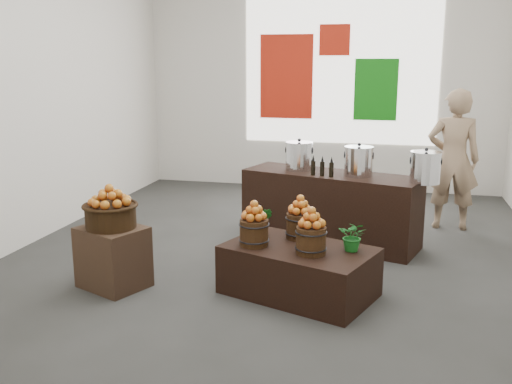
% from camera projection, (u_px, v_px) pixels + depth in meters
% --- Properties ---
extents(ground, '(7.00, 7.00, 0.00)m').
position_uv_depth(ground, '(281.00, 250.00, 6.67)').
color(ground, '#353532').
rests_on(ground, ground).
extents(back_wall, '(6.00, 0.04, 4.00)m').
position_uv_depth(back_wall, '(322.00, 71.00, 9.54)').
color(back_wall, silver).
rests_on(back_wall, ground).
extents(back_opening, '(3.20, 0.02, 2.40)m').
position_uv_depth(back_opening, '(340.00, 71.00, 9.46)').
color(back_opening, white).
rests_on(back_opening, back_wall).
extents(deco_red_left, '(0.90, 0.04, 1.40)m').
position_uv_depth(deco_red_left, '(286.00, 77.00, 9.67)').
color(deco_red_left, '#B8200E').
rests_on(deco_red_left, back_wall).
extents(deco_green_right, '(0.70, 0.04, 1.00)m').
position_uv_depth(deco_green_right, '(376.00, 90.00, 9.38)').
color(deco_green_right, '#127111').
rests_on(deco_green_right, back_wall).
extents(deco_red_upper, '(0.50, 0.04, 0.50)m').
position_uv_depth(deco_red_upper, '(335.00, 40.00, 9.36)').
color(deco_red_upper, '#B8200E').
rests_on(deco_red_upper, back_wall).
extents(crate, '(0.75, 0.69, 0.60)m').
position_uv_depth(crate, '(113.00, 257.00, 5.52)').
color(crate, '#463121').
rests_on(crate, ground).
extents(wicker_basket, '(0.48, 0.48, 0.22)m').
position_uv_depth(wicker_basket, '(111.00, 216.00, 5.43)').
color(wicker_basket, black).
rests_on(wicker_basket, crate).
extents(apples_in_basket, '(0.37, 0.37, 0.20)m').
position_uv_depth(apples_in_basket, '(109.00, 195.00, 5.38)').
color(apples_in_basket, maroon).
rests_on(apples_in_basket, wicker_basket).
extents(display_table, '(1.55, 1.24, 0.47)m').
position_uv_depth(display_table, '(299.00, 271.00, 5.35)').
color(display_table, black).
rests_on(display_table, ground).
extents(apple_bucket_front_left, '(0.27, 0.27, 0.25)m').
position_uv_depth(apple_bucket_front_left, '(254.00, 233.00, 5.32)').
color(apple_bucket_front_left, '#3D2510').
rests_on(apple_bucket_front_left, display_table).
extents(apples_in_bucket_front_left, '(0.20, 0.20, 0.18)m').
position_uv_depth(apples_in_bucket_front_left, '(254.00, 210.00, 5.28)').
color(apples_in_bucket_front_left, maroon).
rests_on(apples_in_bucket_front_left, apple_bucket_front_left).
extents(apple_bucket_front_right, '(0.27, 0.27, 0.25)m').
position_uv_depth(apple_bucket_front_right, '(311.00, 240.00, 5.09)').
color(apple_bucket_front_right, '#3D2510').
rests_on(apple_bucket_front_right, display_table).
extents(apples_in_bucket_front_right, '(0.20, 0.20, 0.18)m').
position_uv_depth(apples_in_bucket_front_right, '(312.00, 217.00, 5.04)').
color(apples_in_bucket_front_right, maroon).
rests_on(apples_in_bucket_front_right, apple_bucket_front_right).
extents(apple_bucket_rear, '(0.27, 0.27, 0.25)m').
position_uv_depth(apple_bucket_rear, '(300.00, 226.00, 5.54)').
color(apple_bucket_rear, '#3D2510').
rests_on(apple_bucket_rear, display_table).
extents(apples_in_bucket_rear, '(0.20, 0.20, 0.18)m').
position_uv_depth(apples_in_bucket_rear, '(300.00, 205.00, 5.50)').
color(apples_in_bucket_rear, maroon).
rests_on(apples_in_bucket_rear, apple_bucket_rear).
extents(herb_garnish_right, '(0.28, 0.26, 0.28)m').
position_uv_depth(herb_garnish_right, '(353.00, 236.00, 5.16)').
color(herb_garnish_right, '#135C1A').
rests_on(herb_garnish_right, display_table).
extents(herb_garnish_left, '(0.16, 0.13, 0.28)m').
position_uv_depth(herb_garnish_left, '(264.00, 221.00, 5.64)').
color(herb_garnish_left, '#135C1A').
rests_on(herb_garnish_left, display_table).
extents(counter, '(2.20, 1.24, 0.86)m').
position_uv_depth(counter, '(330.00, 208.00, 6.86)').
color(counter, black).
rests_on(counter, ground).
extents(stock_pot_left, '(0.32, 0.32, 0.32)m').
position_uv_depth(stock_pot_left, '(299.00, 157.00, 6.94)').
color(stock_pot_left, silver).
rests_on(stock_pot_left, counter).
extents(stock_pot_center, '(0.32, 0.32, 0.32)m').
position_uv_depth(stock_pot_center, '(359.00, 162.00, 6.57)').
color(stock_pot_center, silver).
rests_on(stock_pot_center, counter).
extents(stock_pot_right, '(0.32, 0.32, 0.32)m').
position_uv_depth(stock_pot_right, '(425.00, 168.00, 6.19)').
color(stock_pot_right, silver).
rests_on(stock_pot_right, counter).
extents(oil_cruets, '(0.24, 0.12, 0.24)m').
position_uv_depth(oil_cruets, '(325.00, 166.00, 6.56)').
color(oil_cruets, black).
rests_on(oil_cruets, counter).
extents(shopper, '(0.67, 0.44, 1.83)m').
position_uv_depth(shopper, '(453.00, 160.00, 7.35)').
color(shopper, '#94775A').
rests_on(shopper, ground).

